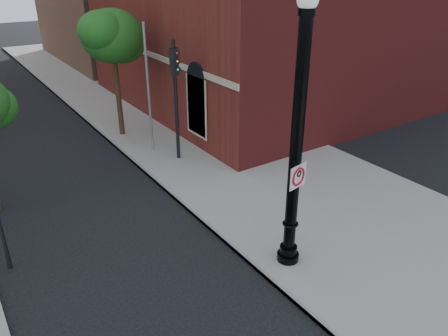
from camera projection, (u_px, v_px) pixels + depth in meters
ground at (213, 324)px, 10.17m from camera, size 120.00×120.00×0.00m
sidewalk_right at (206, 137)px, 20.64m from camera, size 8.00×60.00×0.12m
curb_edge at (128, 156)px, 18.65m from camera, size 0.10×60.00×0.14m
lamppost at (296, 155)px, 10.80m from camera, size 0.60×0.60×7.14m
no_parking_sign at (298, 176)px, 10.86m from camera, size 0.62×0.16×0.63m
traffic_signal_right at (175, 82)px, 16.98m from camera, size 0.38×0.44×4.97m
utility_pole at (148, 91)px, 18.09m from camera, size 0.11×0.11×5.48m
street_tree_c at (113, 37)px, 19.03m from camera, size 3.23×2.92×5.82m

